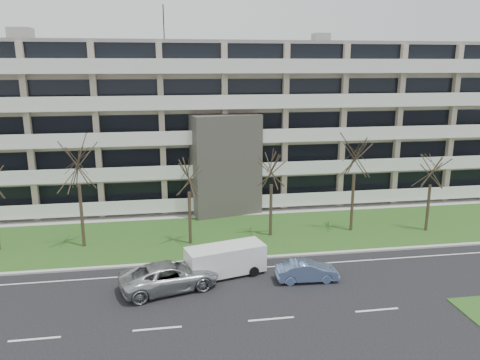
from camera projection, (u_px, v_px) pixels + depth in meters
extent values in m
plane|color=black|center=(271.00, 319.00, 24.97)|extent=(160.00, 160.00, 0.00)
cube|color=#2F511B|center=(235.00, 234.00, 37.42)|extent=(90.00, 10.00, 0.06)
cube|color=#B2B2AD|center=(246.00, 258.00, 32.62)|extent=(90.00, 0.35, 0.12)
cube|color=#B2B2AD|center=(226.00, 213.00, 42.69)|extent=(90.00, 2.00, 0.08)
cube|color=white|center=(250.00, 268.00, 31.20)|extent=(90.00, 0.12, 0.01)
cube|color=tan|center=(217.00, 122.00, 47.61)|extent=(60.00, 12.00, 15.00)
cube|color=gray|center=(216.00, 44.00, 45.77)|extent=(60.50, 12.50, 0.30)
cube|color=#4C4742|center=(226.00, 165.00, 41.62)|extent=(6.39, 3.69, 9.00)
cube|color=black|center=(226.00, 193.00, 42.03)|extent=(4.92, 1.19, 3.50)
cube|color=gray|center=(21.00, 34.00, 42.84)|extent=(2.00, 2.00, 1.20)
cylinder|color=black|center=(164.00, 24.00, 44.56)|extent=(0.10, 0.10, 3.50)
cube|color=black|center=(225.00, 188.00, 43.14)|extent=(58.00, 0.10, 1.80)
cube|color=white|center=(226.00, 206.00, 42.85)|extent=(58.00, 1.40, 0.22)
cube|color=white|center=(227.00, 202.00, 42.08)|extent=(58.00, 0.08, 1.00)
cube|color=black|center=(225.00, 156.00, 42.42)|extent=(58.00, 0.10, 1.80)
cube|color=white|center=(226.00, 174.00, 42.12)|extent=(58.00, 1.40, 0.22)
cube|color=white|center=(227.00, 169.00, 41.36)|extent=(58.00, 0.08, 1.00)
cube|color=black|center=(224.00, 123.00, 41.69)|extent=(58.00, 0.10, 1.80)
cube|color=white|center=(225.00, 141.00, 41.40)|extent=(58.00, 1.40, 0.22)
cube|color=white|center=(226.00, 136.00, 40.64)|extent=(58.00, 0.08, 1.00)
cube|color=black|center=(224.00, 89.00, 40.97)|extent=(58.00, 0.10, 1.80)
cube|color=white|center=(225.00, 107.00, 40.68)|extent=(58.00, 1.40, 0.22)
cube|color=white|center=(226.00, 101.00, 39.91)|extent=(58.00, 0.08, 1.00)
cube|color=black|center=(224.00, 54.00, 40.25)|extent=(58.00, 0.10, 1.80)
cube|color=white|center=(225.00, 72.00, 39.96)|extent=(58.00, 1.40, 0.22)
cube|color=white|center=(226.00, 65.00, 39.19)|extent=(58.00, 0.08, 1.00)
imported|color=#B0B2B7|center=(169.00, 276.00, 28.17)|extent=(6.46, 4.20, 1.65)
imported|color=#6D86BE|center=(307.00, 271.00, 29.28)|extent=(3.96, 1.52, 1.29)
cube|color=white|center=(226.00, 259.00, 30.00)|extent=(5.32, 3.04, 1.77)
cube|color=black|center=(225.00, 252.00, 29.88)|extent=(4.93, 2.81, 0.65)
cube|color=white|center=(259.00, 255.00, 30.95)|extent=(0.75, 1.79, 1.12)
cylinder|color=black|center=(207.00, 280.00, 28.75)|extent=(0.69, 0.39, 0.65)
cylinder|color=black|center=(198.00, 268.00, 30.40)|extent=(0.69, 0.39, 0.65)
cylinder|color=black|center=(254.00, 271.00, 29.96)|extent=(0.69, 0.39, 0.65)
cylinder|color=black|center=(242.00, 261.00, 31.62)|extent=(0.69, 0.39, 0.65)
cylinder|color=#382B21|center=(82.00, 216.00, 34.31)|extent=(0.24, 0.24, 4.76)
cylinder|color=#382B21|center=(190.00, 218.00, 34.95)|extent=(0.24, 0.24, 4.08)
cylinder|color=#382B21|center=(271.00, 210.00, 36.63)|extent=(0.24, 0.24, 4.19)
cylinder|color=#382B21|center=(352.00, 203.00, 37.70)|extent=(0.24, 0.24, 4.79)
cylinder|color=#382B21|center=(428.00, 208.00, 37.76)|extent=(0.24, 0.24, 3.89)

